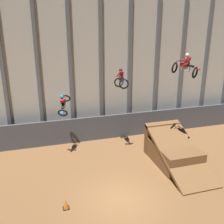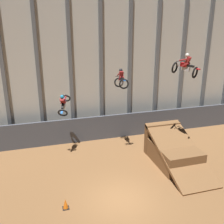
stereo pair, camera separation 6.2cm
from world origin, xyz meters
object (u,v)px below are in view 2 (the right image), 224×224
(rider_bike_left_air, at_px, (64,104))
(traffic_cone_arena_edge, at_px, (159,139))
(rider_bike_center_air, at_px, (121,80))
(rider_bike_right_air, at_px, (186,67))
(dirt_ramp, at_px, (172,151))
(traffic_cone_near_ramp, at_px, (66,204))

(rider_bike_left_air, distance_m, traffic_cone_arena_edge, 8.55)
(rider_bike_center_air, distance_m, rider_bike_right_air, 4.87)
(traffic_cone_arena_edge, bearing_deg, rider_bike_left_air, 177.87)
(rider_bike_left_air, xyz_separation_m, rider_bike_right_air, (7.39, -3.87, 2.94))
(dirt_ramp, distance_m, traffic_cone_arena_edge, 3.32)
(dirt_ramp, bearing_deg, rider_bike_center_air, 132.81)
(rider_bike_left_air, distance_m, traffic_cone_near_ramp, 7.53)
(rider_bike_left_air, relative_size, traffic_cone_near_ramp, 3.19)
(rider_bike_left_air, bearing_deg, dirt_ramp, -6.49)
(rider_bike_right_air, height_order, traffic_cone_arena_edge, rider_bike_right_air)
(traffic_cone_near_ramp, bearing_deg, dirt_ramp, 20.64)
(traffic_cone_near_ramp, height_order, traffic_cone_arena_edge, same)
(rider_bike_center_air, relative_size, traffic_cone_arena_edge, 3.03)
(dirt_ramp, distance_m, rider_bike_center_air, 6.32)
(traffic_cone_near_ramp, xyz_separation_m, traffic_cone_arena_edge, (8.57, 6.23, 0.00))
(rider_bike_center_air, height_order, traffic_cone_near_ramp, rider_bike_center_air)
(rider_bike_center_air, xyz_separation_m, traffic_cone_near_ramp, (-5.12, -6.12, -5.24))
(dirt_ramp, height_order, rider_bike_left_air, rider_bike_left_air)
(rider_bike_left_air, relative_size, rider_bike_right_air, 1.07)
(rider_bike_center_air, xyz_separation_m, rider_bike_right_air, (3.13, -3.47, 1.38))
(rider_bike_left_air, bearing_deg, rider_bike_right_air, -7.98)
(dirt_ramp, xyz_separation_m, rider_bike_center_air, (-2.88, 3.11, 4.69))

